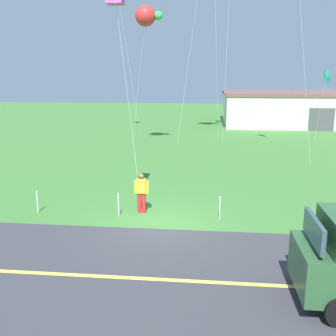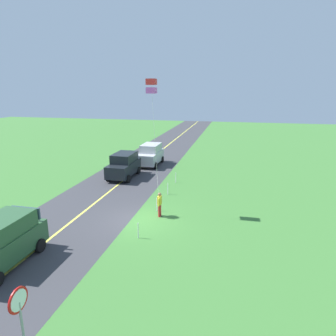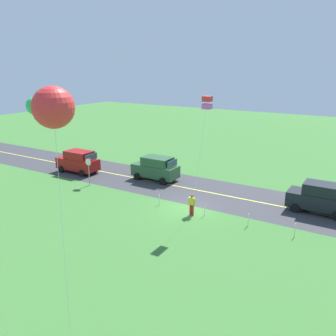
# 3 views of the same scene
# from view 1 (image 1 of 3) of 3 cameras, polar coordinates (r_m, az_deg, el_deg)

# --- Properties ---
(ground_plane) EXTENTS (120.00, 120.00, 0.10)m
(ground_plane) POSITION_cam_1_polar(r_m,az_deg,el_deg) (14.59, -1.01, -8.30)
(ground_plane) COLOR #3D7533
(asphalt_road) EXTENTS (120.00, 7.00, 0.00)m
(asphalt_road) POSITION_cam_1_polar(r_m,az_deg,el_deg) (10.99, -3.62, -15.80)
(asphalt_road) COLOR #38383D
(asphalt_road) RESTS_ON ground
(road_centre_stripe) EXTENTS (120.00, 0.16, 0.00)m
(road_centre_stripe) POSITION_cam_1_polar(r_m,az_deg,el_deg) (10.99, -3.62, -15.78)
(road_centre_stripe) COLOR #E5E04C
(road_centre_stripe) RESTS_ON asphalt_road
(person_adult_near) EXTENTS (0.58, 0.22, 1.60)m
(person_adult_near) POSITION_cam_1_polar(r_m,az_deg,el_deg) (15.46, -3.89, -3.47)
(person_adult_near) COLOR red
(person_adult_near) RESTS_ON ground
(kite_yellow_high) EXTENTS (0.69, 1.47, 5.72)m
(kite_yellow_high) POSITION_cam_1_polar(r_m,az_deg,el_deg) (34.67, 22.06, 12.25)
(kite_yellow_high) COLOR silver
(kite_yellow_high) RESTS_ON ground
(kite_cyan_top) EXTENTS (2.55, 2.01, 9.93)m
(kite_cyan_top) POSITION_cam_1_polar(r_m,az_deg,el_deg) (28.74, -3.18, 21.26)
(kite_cyan_top) COLOR silver
(kite_cyan_top) RESTS_ON ground
(warehouse_distant) EXTENTS (18.36, 10.20, 3.50)m
(warehouse_distant) POSITION_cam_1_polar(r_m,az_deg,el_deg) (45.13, 19.87, 8.18)
(warehouse_distant) COLOR beige
(warehouse_distant) RESTS_ON ground
(fence_post_1) EXTENTS (0.05, 0.05, 0.90)m
(fence_post_1) POSITION_cam_1_polar(r_m,az_deg,el_deg) (16.40, -18.51, -4.67)
(fence_post_1) COLOR silver
(fence_post_1) RESTS_ON ground
(fence_post_2) EXTENTS (0.05, 0.05, 0.90)m
(fence_post_2) POSITION_cam_1_polar(r_m,az_deg,el_deg) (15.35, -7.23, -5.29)
(fence_post_2) COLOR silver
(fence_post_2) RESTS_ON ground
(fence_post_3) EXTENTS (0.05, 0.05, 0.90)m
(fence_post_3) POSITION_cam_1_polar(r_m,az_deg,el_deg) (14.98, 7.54, -5.78)
(fence_post_3) COLOR silver
(fence_post_3) RESTS_ON ground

